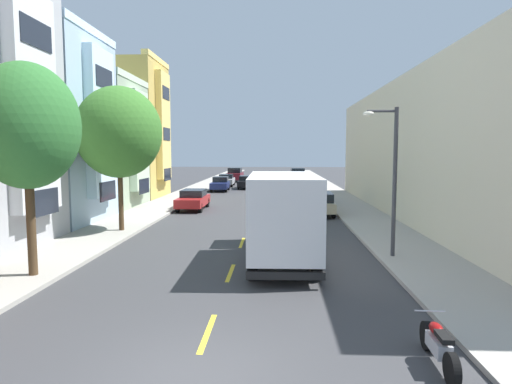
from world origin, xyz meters
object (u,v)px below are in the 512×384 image
(parked_wagon_champagne, at_px, (319,203))
(moving_black_sedan, at_px, (247,182))
(street_tree_second, at_px, (119,132))
(parked_motorcycle, at_px, (438,346))
(parked_sedan_silver, at_px, (226,180))
(delivery_box_truck, at_px, (282,211))
(street_lamp, at_px, (390,169))
(parked_hatchback_navy, at_px, (220,184))
(street_tree_nearest, at_px, (26,127))
(parked_suv_burgundy, at_px, (235,174))
(parked_suv_charcoal, at_px, (305,182))
(parked_hatchback_orange, at_px, (300,180))
(parked_wagon_teal, at_px, (313,194))
(parked_suv_sky, at_px, (298,175))
(parked_sedan_red, at_px, (193,199))

(parked_wagon_champagne, bearing_deg, moving_black_sedan, 107.10)
(street_tree_second, relative_size, parked_motorcycle, 3.56)
(parked_sedan_silver, height_order, parked_motorcycle, parked_sedan_silver)
(delivery_box_truck, distance_m, parked_sedan_silver, 36.39)
(street_lamp, bearing_deg, parked_hatchback_navy, 109.71)
(street_tree_nearest, distance_m, parked_wagon_champagne, 19.09)
(parked_wagon_champagne, relative_size, parked_suv_burgundy, 0.98)
(street_lamp, height_order, parked_suv_charcoal, street_lamp)
(street_lamp, distance_m, parked_suv_burgundy, 44.69)
(parked_hatchback_navy, xyz_separation_m, parked_hatchback_orange, (8.79, 7.05, 0.00))
(parked_wagon_teal, height_order, parked_sedan_silver, parked_wagon_teal)
(parked_suv_charcoal, xyz_separation_m, parked_suv_sky, (-0.05, 14.37, 0.00))
(delivery_box_truck, bearing_deg, parked_hatchback_orange, 85.86)
(parked_suv_charcoal, bearing_deg, street_lamp, -87.02)
(parked_hatchback_orange, distance_m, parked_motorcycle, 44.33)
(street_tree_nearest, xyz_separation_m, street_lamp, (12.32, 3.23, -1.46))
(parked_sedan_red, xyz_separation_m, parked_motorcycle, (9.17, -22.61, -0.34))
(parked_wagon_champagne, distance_m, parked_suv_sky, 30.60)
(parked_suv_charcoal, bearing_deg, moving_black_sedan, 147.94)
(parked_wagon_champagne, height_order, parked_suv_sky, parked_suv_sky)
(parked_wagon_champagne, relative_size, parked_motorcycle, 2.31)
(street_tree_second, bearing_deg, parked_hatchback_navy, 85.10)
(street_lamp, distance_m, parked_motorcycle, 9.18)
(parked_sedan_silver, xyz_separation_m, parked_sedan_red, (0.08, -21.36, 0.00))
(street_tree_second, distance_m, parked_hatchback_navy, 24.24)
(street_tree_second, distance_m, parked_sedan_silver, 30.82)
(street_lamp, relative_size, parked_suv_charcoal, 1.18)
(delivery_box_truck, xyz_separation_m, parked_suv_charcoal, (2.65, 28.59, -0.91))
(parked_wagon_champagne, bearing_deg, parked_hatchback_orange, 89.94)
(parked_sedan_red, bearing_deg, parked_hatchback_navy, 89.78)
(street_tree_second, bearing_deg, parked_sedan_silver, 86.42)
(parked_hatchback_orange, bearing_deg, parked_wagon_champagne, -90.06)
(parked_suv_burgundy, bearing_deg, delivery_box_truck, -82.19)
(street_tree_nearest, distance_m, delivery_box_truck, 9.20)
(parked_suv_sky, bearing_deg, parked_hatchback_orange, -89.86)
(parked_motorcycle, bearing_deg, parked_suv_charcoal, 90.46)
(parked_wagon_teal, bearing_deg, parked_sedan_red, -158.07)
(street_tree_second, xyz_separation_m, parked_sedan_silver, (1.90, 30.45, -4.39))
(parked_hatchback_navy, height_order, parked_suv_burgundy, parked_suv_burgundy)
(parked_hatchback_navy, bearing_deg, street_tree_nearest, -93.65)
(street_tree_nearest, bearing_deg, parked_suv_charcoal, 70.94)
(parked_hatchback_orange, bearing_deg, street_lamp, -87.60)
(street_tree_second, relative_size, street_lamp, 1.28)
(parked_sedan_silver, height_order, parked_sedan_red, same)
(street_lamp, relative_size, moving_black_sedan, 1.27)
(moving_black_sedan, bearing_deg, parked_suv_sky, 59.29)
(parked_sedan_red, bearing_deg, parked_wagon_champagne, -13.40)
(parked_motorcycle, bearing_deg, parked_hatchback_orange, 90.42)
(street_tree_nearest, distance_m, parked_hatchback_orange, 40.70)
(parked_hatchback_orange, bearing_deg, parked_hatchback_navy, -141.25)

